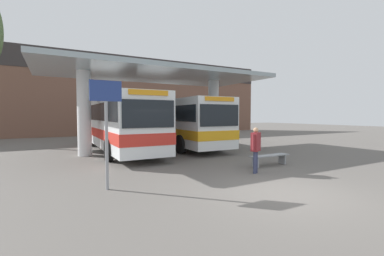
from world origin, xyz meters
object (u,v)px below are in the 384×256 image
at_px(info_sign_platform, 106,113).
at_px(pedestrian_waiting, 256,145).
at_px(transit_bus_center_bay, 177,121).
at_px(transit_bus_left_bay, 117,121).
at_px(waiting_bench_near_pillar, 269,157).

distance_m(info_sign_platform, pedestrian_waiting, 5.49).
distance_m(transit_bus_center_bay, pedestrian_waiting, 9.18).
bearing_deg(transit_bus_left_bay, waiting_bench_near_pillar, 120.45).
distance_m(transit_bus_center_bay, info_sign_platform, 10.72).
relative_size(waiting_bench_near_pillar, info_sign_platform, 0.62).
relative_size(waiting_bench_near_pillar, pedestrian_waiting, 1.15).
relative_size(info_sign_platform, pedestrian_waiting, 1.85).
bearing_deg(waiting_bench_near_pillar, pedestrian_waiting, -152.03).
height_order(transit_bus_left_bay, info_sign_platform, transit_bus_left_bay).
height_order(transit_bus_center_bay, pedestrian_waiting, transit_bus_center_bay).
bearing_deg(info_sign_platform, transit_bus_left_bay, 75.48).
relative_size(transit_bus_left_bay, waiting_bench_near_pillar, 5.87).
bearing_deg(pedestrian_waiting, info_sign_platform, 145.82).
bearing_deg(pedestrian_waiting, transit_bus_center_bay, 54.56).
relative_size(transit_bus_center_bay, info_sign_platform, 3.40).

